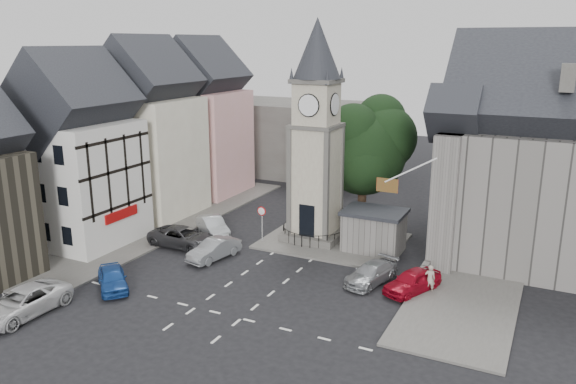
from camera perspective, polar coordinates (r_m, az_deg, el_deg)
The scene contains 24 objects.
ground at distance 36.39m, azimuth -2.35°, elevation -8.62°, with size 120.00×120.00×0.00m, color black.
pavement_west at distance 47.60m, azimuth -12.21°, elevation -3.08°, with size 6.00×30.00×0.14m, color #595651.
pavement_east at distance 40.17m, azimuth 18.76°, elevation -7.00°, with size 6.00×26.00×0.14m, color #595651.
central_island at distance 42.52m, azimuth 4.60°, elevation -4.97°, with size 10.00×8.00×0.16m, color #595651.
road_markings at distance 32.14m, azimuth -7.13°, elevation -12.09°, with size 20.00×8.00×0.01m, color silver.
clock_tower at distance 41.04m, azimuth 2.88°, elevation 5.94°, with size 4.86×4.86×16.25m.
stone_shelter at distance 40.57m, azimuth 8.72°, elevation -3.90°, with size 4.30×3.30×3.08m.
town_tree at distance 45.15m, azimuth 7.73°, elevation 5.18°, with size 7.20×7.20×10.80m.
warning_sign_post at distance 41.59m, azimuth -2.69°, elevation -2.57°, with size 0.70×0.19×2.85m.
terrace_pink at distance 55.71m, azimuth -8.66°, elevation 6.60°, with size 8.10×7.60×12.80m.
terrace_cream at distance 49.44m, azimuth -13.94°, elevation 5.27°, with size 8.10×7.60×12.80m.
terrace_tudor at distance 43.80m, azimuth -20.60°, elevation 3.00°, with size 8.10×7.60×12.00m.
backdrop_west at distance 64.60m, azimuth 0.09°, elevation 5.60°, with size 20.00×10.00×8.00m, color #4C4944.
east_building at distance 41.10m, azimuth 25.02°, elevation 1.91°, with size 14.40×11.40×12.60m.
east_boundary_wall at distance 42.27m, azimuth 15.42°, elevation -5.08°, with size 0.40×16.00×0.90m, color #63605C.
flagpole at distance 35.03m, azimuth 12.32°, elevation 2.16°, with size 3.68×0.10×2.74m.
car_west_blue at distance 36.11m, azimuth -17.41°, elevation -8.37°, with size 1.59×3.95×1.35m, color #1A4492.
car_west_silver at distance 44.06m, azimuth -7.65°, elevation -3.46°, with size 1.52×4.37×1.44m, color #B1B6BA.
car_west_grey at distance 41.93m, azimuth -10.60°, elevation -4.53°, with size 2.43×5.27×1.46m, color #323235.
car_island_silver at distance 39.34m, azimuth -7.52°, elevation -5.80°, with size 1.46×4.19×1.38m, color gray.
car_island_east at distance 35.69m, azimuth 8.44°, elevation -8.18°, with size 1.75×4.29×1.25m, color gray.
car_east_red at distance 34.86m, azimuth 12.52°, elevation -8.84°, with size 1.65×4.09×1.39m, color maroon.
van_sw_white at distance 34.60m, azimuth -25.37°, elevation -10.10°, with size 2.49×5.40×1.50m, color silver.
pedestrian at distance 34.93m, azimuth 14.20°, elevation -8.56°, with size 0.65×0.42×1.77m, color #A69989.
Camera 1 is at (16.01, -29.24, 14.60)m, focal length 35.00 mm.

